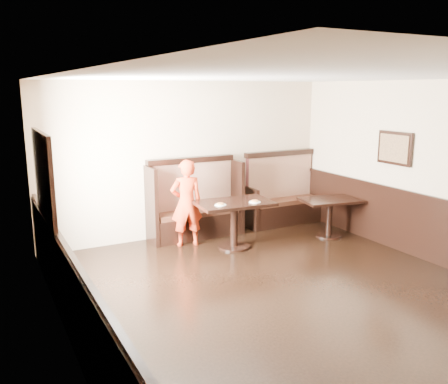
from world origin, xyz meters
TOP-DOWN VIEW (x-y plane):
  - ground at (0.00, 0.00)m, footprint 7.00×7.00m
  - room_shell at (-0.30, 0.28)m, footprint 7.00×7.00m
  - booth_main at (0.00, 3.30)m, footprint 1.75×0.72m
  - booth_neighbor at (1.95, 3.29)m, footprint 1.65×0.72m
  - table_main at (0.32, 2.38)m, footprint 1.32×0.88m
  - table_neighbor at (2.17, 2.12)m, footprint 1.12×0.84m
  - child at (-0.34, 2.87)m, footprint 0.60×0.45m
  - pizza_plate_left at (0.00, 2.27)m, footprint 0.19×0.19m
  - pizza_plate_right at (0.60, 2.18)m, footprint 0.19×0.19m

SIDE VIEW (x-z plane):
  - ground at x=0.00m, z-range 0.00..0.00m
  - booth_neighbor at x=1.95m, z-range -0.24..1.21m
  - table_neighbor at x=2.17m, z-range 0.17..0.88m
  - booth_main at x=0.00m, z-range -0.20..1.25m
  - table_main at x=0.32m, z-range 0.21..1.02m
  - room_shell at x=-0.30m, z-range -2.83..4.17m
  - child at x=-0.34m, z-range 0.00..1.50m
  - pizza_plate_left at x=0.00m, z-range 0.80..0.84m
  - pizza_plate_right at x=0.60m, z-range 0.80..0.84m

